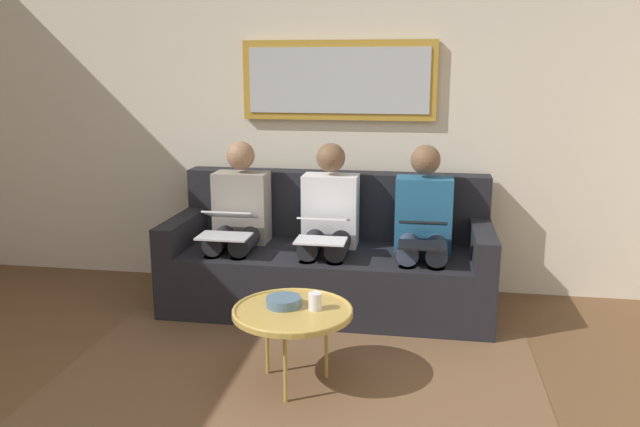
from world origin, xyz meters
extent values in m
cube|color=beige|center=(0.00, -2.60, 1.30)|extent=(6.00, 0.12, 2.60)
cube|color=brown|center=(0.00, -0.85, 0.00)|extent=(2.60, 1.80, 0.01)
cube|color=black|center=(0.00, -2.05, 0.21)|extent=(2.20, 0.90, 0.42)
cube|color=black|center=(0.00, -2.40, 0.66)|extent=(2.20, 0.20, 0.48)
cube|color=black|center=(-1.03, -2.05, 0.52)|extent=(0.14, 0.90, 0.20)
cube|color=black|center=(1.03, -2.05, 0.52)|extent=(0.14, 0.90, 0.20)
cube|color=#B7892D|center=(0.00, -2.51, 1.55)|extent=(1.41, 0.04, 0.57)
cube|color=#B2B7BC|center=(0.00, -2.48, 1.55)|extent=(1.31, 0.01, 0.47)
cylinder|color=tan|center=(0.01, -0.90, 0.41)|extent=(0.63, 0.63, 0.03)
torus|color=tan|center=(0.01, -0.90, 0.42)|extent=(0.63, 0.63, 0.02)
cylinder|color=#B28E42|center=(0.01, -0.71, 0.20)|extent=(0.02, 0.02, 0.40)
cylinder|color=#B28E42|center=(-0.15, -0.99, 0.20)|extent=(0.02, 0.02, 0.40)
cylinder|color=#B28E42|center=(0.17, -0.99, 0.20)|extent=(0.02, 0.02, 0.40)
cylinder|color=silver|center=(-0.10, -0.92, 0.47)|extent=(0.07, 0.07, 0.09)
cylinder|color=slate|center=(0.07, -0.94, 0.45)|extent=(0.19, 0.19, 0.05)
cube|color=#235B84|center=(-0.64, -2.15, 0.67)|extent=(0.38, 0.22, 0.50)
sphere|color=brown|center=(-0.64, -2.15, 1.04)|extent=(0.20, 0.20, 0.20)
cylinder|color=#384256|center=(-0.73, -1.94, 0.49)|extent=(0.14, 0.42, 0.14)
cylinder|color=#384256|center=(-0.55, -1.94, 0.49)|extent=(0.14, 0.42, 0.14)
cylinder|color=#384256|center=(-0.73, -1.73, 0.21)|extent=(0.11, 0.11, 0.42)
cylinder|color=#384256|center=(-0.55, -1.73, 0.21)|extent=(0.11, 0.11, 0.42)
cube|color=black|center=(-0.64, -1.73, 0.57)|extent=(0.30, 0.21, 0.01)
cube|color=black|center=(-0.64, -1.87, 0.67)|extent=(0.30, 0.21, 0.07)
cube|color=#A5C6EA|center=(-0.64, -1.86, 0.68)|extent=(0.27, 0.18, 0.06)
cube|color=silver|center=(0.00, -2.15, 0.67)|extent=(0.38, 0.22, 0.50)
sphere|color=brown|center=(0.00, -2.15, 1.04)|extent=(0.20, 0.20, 0.20)
cylinder|color=#232328|center=(-0.09, -1.94, 0.49)|extent=(0.14, 0.42, 0.14)
cylinder|color=#232328|center=(0.09, -1.94, 0.49)|extent=(0.14, 0.42, 0.14)
cylinder|color=#232328|center=(-0.09, -1.73, 0.21)|extent=(0.11, 0.11, 0.42)
cylinder|color=#232328|center=(0.09, -1.73, 0.21)|extent=(0.11, 0.11, 0.42)
cube|color=white|center=(0.00, -1.73, 0.57)|extent=(0.32, 0.21, 0.01)
cube|color=white|center=(0.00, -1.86, 0.68)|extent=(0.32, 0.21, 0.06)
cube|color=#A5C6EA|center=(0.00, -1.86, 0.68)|extent=(0.29, 0.18, 0.05)
cube|color=gray|center=(0.64, -2.15, 0.67)|extent=(0.38, 0.22, 0.50)
sphere|color=#997051|center=(0.64, -2.15, 1.04)|extent=(0.20, 0.20, 0.20)
cylinder|color=#232328|center=(0.55, -1.94, 0.49)|extent=(0.14, 0.42, 0.14)
cylinder|color=#232328|center=(0.73, -1.94, 0.49)|extent=(0.14, 0.42, 0.14)
cylinder|color=#232328|center=(0.55, -1.73, 0.21)|extent=(0.11, 0.11, 0.42)
cylinder|color=#232328|center=(0.73, -1.73, 0.21)|extent=(0.11, 0.11, 0.42)
cube|color=silver|center=(0.64, -1.73, 0.57)|extent=(0.34, 0.22, 0.01)
cube|color=silver|center=(0.64, -1.88, 0.68)|extent=(0.34, 0.21, 0.09)
cube|color=#A5C6EA|center=(0.64, -1.88, 0.68)|extent=(0.30, 0.19, 0.07)
camera|label=1|loc=(-0.64, 2.12, 1.65)|focal=35.67mm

